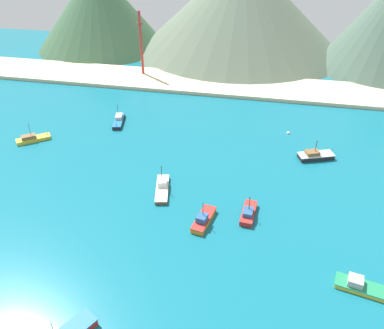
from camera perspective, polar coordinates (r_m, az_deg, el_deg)
The scene contains 13 objects.
ground at distance 76.88m, azimuth -9.27°, elevation -10.51°, with size 260.00×280.00×0.50m.
fishing_boat_1 at distance 72.22m, azimuth 23.84°, elevation -16.29°, with size 8.62×4.65×2.13m.
fishing_boat_2 at distance 117.23m, azimuth -10.94°, elevation 6.54°, with size 4.68×10.02×5.94m.
fishing_boat_3 at distance 86.57m, azimuth -4.50°, elevation -3.47°, with size 4.89×10.59×6.44m.
fishing_boat_4 at distance 102.47m, azimuth 18.01°, elevation 1.30°, with size 9.61×6.21×5.36m.
fishing_boat_5 at distance 77.87m, azimuth 1.72°, elevation -8.23°, with size 4.12×8.60×5.54m.
fishing_boat_6 at distance 80.22m, azimuth 8.49°, elevation -7.20°, with size 3.20×7.81×5.23m.
fishing_boat_7 at distance 114.26m, azimuth -22.86°, elevation 3.61°, with size 8.76×7.68×5.38m.
buoy_0 at distance 112.69m, azimuth 14.27°, elevation 4.60°, with size 0.95×0.95×0.95m.
beach_strip at distance 143.49m, azimuth 1.83°, elevation 12.15°, with size 247.00×21.15×1.20m, color beige.
hill_west at distance 190.27m, azimuth -13.80°, elevation 21.97°, with size 59.42×59.42×35.36m.
hill_central at distance 179.61m, azimuth 7.36°, elevation 22.77°, with size 92.52×92.52×40.35m.
radio_tower at distance 148.92m, azimuth -7.65°, elevation 17.45°, with size 2.42×1.94×24.20m.
Camera 1 is at (23.15, -20.91, 52.51)m, focal length 35.50 mm.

